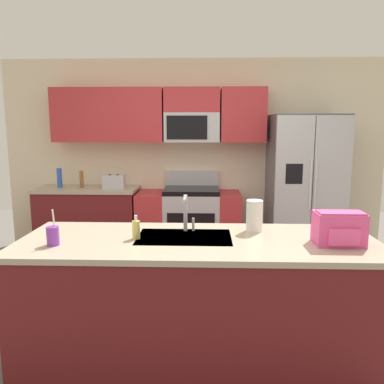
# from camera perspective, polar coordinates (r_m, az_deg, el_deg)

# --- Properties ---
(ground_plane) EXTENTS (9.00, 9.00, 0.00)m
(ground_plane) POSITION_cam_1_polar(r_m,az_deg,el_deg) (3.57, -0.94, -18.55)
(ground_plane) COLOR #66605B
(ground_plane) RESTS_ON ground
(kitchen_wall_unit) EXTENTS (5.20, 0.43, 2.60)m
(kitchen_wall_unit) POSITION_cam_1_polar(r_m,az_deg,el_deg) (5.24, -1.39, 7.27)
(kitchen_wall_unit) COLOR beige
(kitchen_wall_unit) RESTS_ON ground
(back_counter) EXTENTS (1.33, 0.63, 0.90)m
(back_counter) POSITION_cam_1_polar(r_m,az_deg,el_deg) (5.33, -15.20, -4.13)
(back_counter) COLOR maroon
(back_counter) RESTS_ON ground
(range_oven) EXTENTS (1.36, 0.61, 1.10)m
(range_oven) POSITION_cam_1_polar(r_m,az_deg,el_deg) (5.10, -0.48, -4.49)
(range_oven) COLOR #B7BABF
(range_oven) RESTS_ON ground
(refrigerator) EXTENTS (0.90, 0.76, 1.85)m
(refrigerator) POSITION_cam_1_polar(r_m,az_deg,el_deg) (5.09, 16.50, 0.62)
(refrigerator) COLOR #4C4F54
(refrigerator) RESTS_ON ground
(island_counter) EXTENTS (2.54, 0.92, 0.90)m
(island_counter) POSITION_cam_1_polar(r_m,az_deg,el_deg) (2.89, 0.86, -15.58)
(island_counter) COLOR maroon
(island_counter) RESTS_ON ground
(toaster) EXTENTS (0.28, 0.16, 0.18)m
(toaster) POSITION_cam_1_polar(r_m,az_deg,el_deg) (5.08, -11.61, 1.55)
(toaster) COLOR #B7BABF
(toaster) RESTS_ON back_counter
(pepper_mill) EXTENTS (0.05, 0.05, 0.22)m
(pepper_mill) POSITION_cam_1_polar(r_m,az_deg,el_deg) (5.25, -16.23, 1.84)
(pepper_mill) COLOR brown
(pepper_mill) RESTS_ON back_counter
(bottle_blue) EXTENTS (0.07, 0.07, 0.26)m
(bottle_blue) POSITION_cam_1_polar(r_m,az_deg,el_deg) (5.35, -19.26, 2.01)
(bottle_blue) COLOR blue
(bottle_blue) RESTS_ON back_counter
(sink_faucet) EXTENTS (0.08, 0.21, 0.28)m
(sink_faucet) POSITION_cam_1_polar(r_m,az_deg,el_deg) (2.87, -0.91, -2.73)
(sink_faucet) COLOR #B7BABF
(sink_faucet) RESTS_ON island_counter
(drink_cup_purple) EXTENTS (0.08, 0.08, 0.25)m
(drink_cup_purple) POSITION_cam_1_polar(r_m,az_deg,el_deg) (2.73, -20.15, -6.17)
(drink_cup_purple) COLOR purple
(drink_cup_purple) RESTS_ON island_counter
(soap_dispenser) EXTENTS (0.06, 0.06, 0.17)m
(soap_dispenser) POSITION_cam_1_polar(r_m,az_deg,el_deg) (2.74, -8.39, -5.57)
(soap_dispenser) COLOR #D8CC66
(soap_dispenser) RESTS_ON island_counter
(paper_towel_roll) EXTENTS (0.12, 0.12, 0.24)m
(paper_towel_roll) POSITION_cam_1_polar(r_m,az_deg,el_deg) (2.94, 9.34, -3.54)
(paper_towel_roll) COLOR white
(paper_towel_roll) RESTS_ON island_counter
(backpack) EXTENTS (0.32, 0.22, 0.23)m
(backpack) POSITION_cam_1_polar(r_m,az_deg,el_deg) (2.75, 21.20, -5.02)
(backpack) COLOR #EA4C93
(backpack) RESTS_ON island_counter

